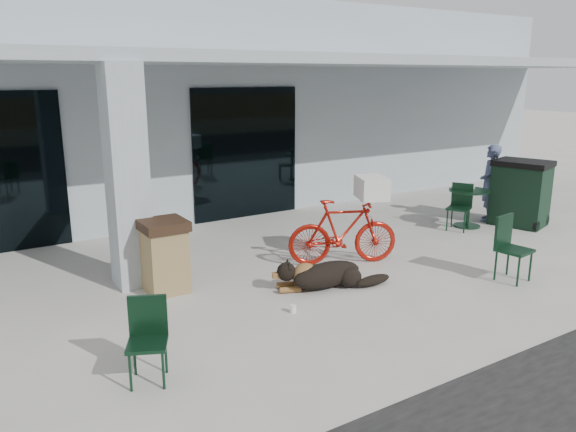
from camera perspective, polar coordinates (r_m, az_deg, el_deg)
ground at (r=7.14m, az=2.22°, el=-10.23°), size 80.00×80.00×0.00m
building at (r=14.35m, az=-17.68°, el=10.74°), size 22.00×7.00×4.50m
storefront_glass_right at (r=11.81m, az=-4.28°, el=6.36°), size 2.40×0.06×2.70m
column at (r=8.07m, az=-16.04°, el=3.72°), size 0.50×0.50×3.12m
overhang at (r=9.68m, az=-10.22°, el=15.51°), size 22.00×2.80×0.18m
bicycle at (r=8.93m, az=5.59°, el=-1.62°), size 1.81×1.15×1.06m
laundry_basket at (r=8.89m, az=8.51°, el=2.86°), size 0.62×0.70×0.34m
dog at (r=8.01m, az=3.99°, el=-5.83°), size 1.35×0.84×0.43m
cup_near_dog at (r=7.24m, az=0.51°, el=-9.40°), size 0.10×0.10×0.10m
cafe_chair_near at (r=5.75m, az=-14.11°, el=-12.37°), size 0.52×0.54×0.84m
cafe_table_far at (r=11.68m, az=17.83°, el=0.75°), size 0.94×0.94×0.75m
cafe_chair_far_a at (r=8.82m, az=22.03°, el=-3.16°), size 0.50×0.53×0.96m
cafe_chair_far_b at (r=11.34m, az=16.97°, el=0.83°), size 0.58×0.56×0.90m
person at (r=12.23m, az=19.78°, el=3.17°), size 0.69×0.65×1.58m
cup_on_table at (r=11.77m, az=18.26°, el=2.94°), size 0.09×0.09×0.11m
trash_receptacle at (r=7.95m, az=-12.41°, el=-4.01°), size 0.60×0.60×1.03m
wheeled_bin at (r=12.14m, az=22.54°, el=2.18°), size 1.07×1.21×1.30m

